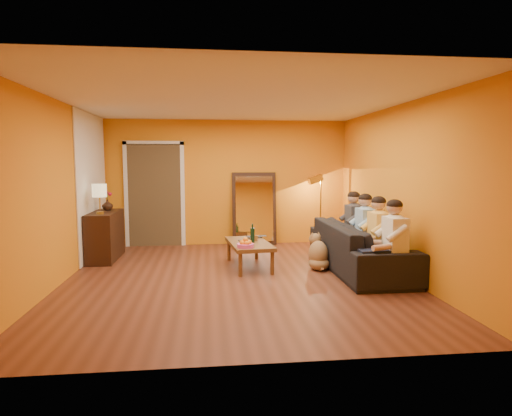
{
  "coord_description": "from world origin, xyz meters",
  "views": [
    {
      "loc": [
        -0.4,
        -6.23,
        1.72
      ],
      "look_at": [
        0.35,
        0.5,
        1.0
      ],
      "focal_mm": 30.0,
      "sensor_mm": 36.0,
      "label": 1
    }
  ],
  "objects": [
    {
      "name": "flowers",
      "position": [
        -2.24,
        1.8,
        1.17
      ],
      "size": [
        0.17,
        0.17,
        0.39
      ],
      "primitive_type": null,
      "color": "#A6122D",
      "rests_on": "vase"
    },
    {
      "name": "laptop",
      "position": [
        0.44,
        1.02,
        0.43
      ],
      "size": [
        0.39,
        0.3,
        0.03
      ],
      "primitive_type": "imported",
      "rotation": [
        0.0,
        0.0,
        0.23
      ],
      "color": "black",
      "rests_on": "coffee_table"
    },
    {
      "name": "wine_bottle",
      "position": [
        0.31,
        0.62,
        0.58
      ],
      "size": [
        0.07,
        0.07,
        0.31
      ],
      "primitive_type": "cylinder",
      "color": "black",
      "rests_on": "coffee_table"
    },
    {
      "name": "book_upper",
      "position": [
        0.08,
        0.46,
        0.47
      ],
      "size": [
        0.18,
        0.23,
        0.02
      ],
      "primitive_type": "imported",
      "rotation": [
        0.0,
        0.0,
        0.12
      ],
      "color": "black",
      "rests_on": "book_mid"
    },
    {
      "name": "person_far_left",
      "position": [
        2.13,
        -0.7,
        0.61
      ],
      "size": [
        0.7,
        0.44,
        1.22
      ],
      "primitive_type": null,
      "color": "silver",
      "rests_on": "sofa"
    },
    {
      "name": "coffee_table",
      "position": [
        0.26,
        0.67,
        0.21
      ],
      "size": [
        0.75,
        1.28,
        0.42
      ],
      "primitive_type": null,
      "rotation": [
        0.0,
        0.0,
        0.11
      ],
      "color": "brown",
      "rests_on": "floor"
    },
    {
      "name": "person_mid_right",
      "position": [
        2.13,
        0.4,
        0.61
      ],
      "size": [
        0.7,
        0.44,
        1.22
      ],
      "primitive_type": null,
      "color": "#90B9DF",
      "rests_on": "sofa"
    },
    {
      "name": "book_lower",
      "position": [
        0.08,
        0.47,
        0.43
      ],
      "size": [
        0.24,
        0.29,
        0.02
      ],
      "primitive_type": "imported",
      "rotation": [
        0.0,
        0.0,
        -0.17
      ],
      "color": "#321D10",
      "rests_on": "coffee_table"
    },
    {
      "name": "floor_lamp",
      "position": [
        1.89,
        2.29,
        0.72
      ],
      "size": [
        0.32,
        0.26,
        1.44
      ],
      "primitive_type": null,
      "rotation": [
        0.0,
        0.0,
        0.08
      ],
      "color": "gold",
      "rests_on": "floor"
    },
    {
      "name": "white_accent",
      "position": [
        -2.48,
        1.75,
        1.3
      ],
      "size": [
        0.02,
        1.9,
        2.58
      ],
      "primitive_type": "cube",
      "color": "white",
      "rests_on": "wall_left"
    },
    {
      "name": "sideboard",
      "position": [
        -2.24,
        1.55,
        0.42
      ],
      "size": [
        0.44,
        1.18,
        0.85
      ],
      "primitive_type": "cube",
      "color": "#321D10",
      "rests_on": "floor"
    },
    {
      "name": "book_mid",
      "position": [
        0.09,
        0.48,
        0.45
      ],
      "size": [
        0.22,
        0.26,
        0.02
      ],
      "primitive_type": "imported",
      "rotation": [
        0.0,
        0.0,
        -0.32
      ],
      "color": "#A6122D",
      "rests_on": "book_lower"
    },
    {
      "name": "vase",
      "position": [
        -2.24,
        1.8,
        0.95
      ],
      "size": [
        0.19,
        0.19,
        0.2
      ],
      "primitive_type": "imported",
      "color": "#321D10",
      "rests_on": "sideboard"
    },
    {
      "name": "table_lamp",
      "position": [
        -2.24,
        1.25,
        1.1
      ],
      "size": [
        0.24,
        0.24,
        0.51
      ],
      "primitive_type": null,
      "color": "beige",
      "rests_on": "sideboard"
    },
    {
      "name": "person_far_right",
      "position": [
        2.13,
        0.95,
        0.61
      ],
      "size": [
        0.7,
        0.44,
        1.22
      ],
      "primitive_type": null,
      "color": "#36363C",
      "rests_on": "sofa"
    },
    {
      "name": "doorway_recess",
      "position": [
        -1.5,
        2.83,
        1.05
      ],
      "size": [
        1.06,
        0.3,
        2.1
      ],
      "primitive_type": "cube",
      "color": "#3F2D19",
      "rests_on": "floor"
    },
    {
      "name": "door_jamb_left",
      "position": [
        -2.07,
        2.71,
        1.05
      ],
      "size": [
        0.08,
        0.06,
        2.2
      ],
      "primitive_type": "cube",
      "color": "white",
      "rests_on": "wall_back"
    },
    {
      "name": "room_shell",
      "position": [
        0.0,
        0.37,
        1.3
      ],
      "size": [
        5.0,
        5.5,
        2.6
      ],
      "color": "brown",
      "rests_on": "ground"
    },
    {
      "name": "tumbler",
      "position": [
        0.38,
        0.79,
        0.47
      ],
      "size": [
        0.11,
        0.11,
        0.09
      ],
      "primitive_type": "imported",
      "rotation": [
        0.0,
        0.0,
        -0.14
      ],
      "color": "#B27F3F",
      "rests_on": "coffee_table"
    },
    {
      "name": "mirror_frame",
      "position": [
        0.55,
        2.63,
        0.76
      ],
      "size": [
        0.92,
        0.27,
        1.51
      ],
      "primitive_type": "cube",
      "rotation": [
        -0.14,
        0.0,
        0.0
      ],
      "color": "#321D10",
      "rests_on": "floor"
    },
    {
      "name": "mirror_glass",
      "position": [
        0.55,
        2.59,
        0.76
      ],
      "size": [
        0.78,
        0.21,
        1.35
      ],
      "primitive_type": "cube",
      "rotation": [
        -0.14,
        0.0,
        0.0
      ],
      "color": "white",
      "rests_on": "mirror_frame"
    },
    {
      "name": "fruit_bowl",
      "position": [
        0.16,
        0.22,
        0.5
      ],
      "size": [
        0.26,
        0.26,
        0.16
      ],
      "primitive_type": null,
      "color": "#EC53AF",
      "rests_on": "coffee_table"
    },
    {
      "name": "door_jamb_right",
      "position": [
        -0.93,
        2.71,
        1.05
      ],
      "size": [
        0.08,
        0.06,
        2.2
      ],
      "primitive_type": "cube",
      "color": "white",
      "rests_on": "wall_back"
    },
    {
      "name": "dog",
      "position": [
        1.35,
        0.41,
        0.3
      ],
      "size": [
        0.37,
        0.53,
        0.6
      ],
      "primitive_type": null,
      "rotation": [
        0.0,
        0.0,
        -0.09
      ],
      "color": "olive",
      "rests_on": "floor"
    },
    {
      "name": "door_header",
      "position": [
        -1.5,
        2.71,
        2.12
      ],
      "size": [
        1.22,
        0.06,
        0.08
      ],
      "primitive_type": "cube",
      "color": "white",
      "rests_on": "wall_back"
    },
    {
      "name": "person_mid_left",
      "position": [
        2.13,
        -0.15,
        0.61
      ],
      "size": [
        0.7,
        0.44,
        1.22
      ],
      "primitive_type": null,
      "color": "#EFBA4F",
      "rests_on": "sofa"
    },
    {
      "name": "sofa",
      "position": [
        2.0,
        0.3,
        0.37
      ],
      "size": [
        2.57,
        1.0,
        0.75
      ],
      "primitive_type": "imported",
      "rotation": [
        0.0,
        0.0,
        1.57
      ],
      "color": "black",
      "rests_on": "floor"
    }
  ]
}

